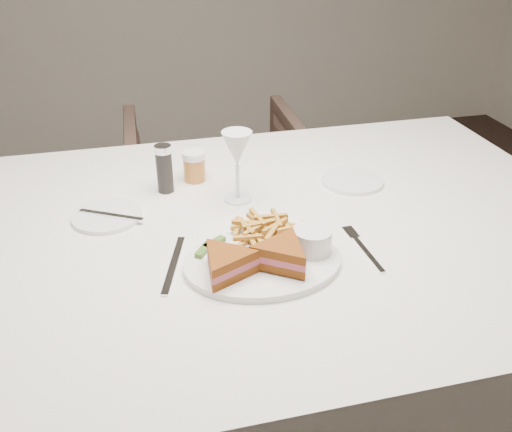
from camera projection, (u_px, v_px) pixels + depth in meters
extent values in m
cube|color=white|center=(251.00, 350.00, 1.47)|extent=(1.64, 1.09, 0.75)
imported|color=#4D382F|center=(217.00, 188.00, 2.33)|extent=(0.72, 0.67, 0.71)
ellipsoid|color=white|center=(263.00, 262.00, 1.14)|extent=(0.32, 0.25, 0.01)
cube|color=silver|center=(174.00, 264.00, 1.14)|extent=(0.07, 0.20, 0.00)
cylinder|color=white|center=(107.00, 216.00, 1.31)|extent=(0.16, 0.16, 0.01)
cylinder|color=white|center=(352.00, 181.00, 1.48)|extent=(0.16, 0.16, 0.01)
cylinder|color=black|center=(164.00, 169.00, 1.40)|extent=(0.04, 0.04, 0.12)
cylinder|color=#B2692A|center=(194.00, 166.00, 1.47)|extent=(0.06, 0.06, 0.08)
cube|color=#416824|center=(214.00, 243.00, 1.18)|extent=(0.05, 0.04, 0.01)
cube|color=#416824|center=(204.00, 250.00, 1.16)|extent=(0.04, 0.05, 0.01)
cylinder|color=white|center=(312.00, 240.00, 1.15)|extent=(0.08, 0.08, 0.05)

